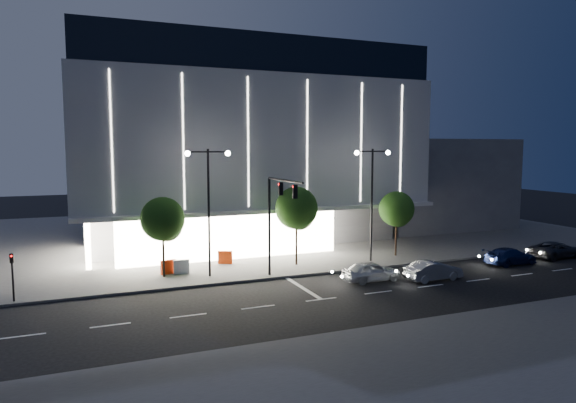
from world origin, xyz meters
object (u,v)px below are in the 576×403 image
at_px(street_lamp_west, 209,193).
at_px(car_lead, 371,271).
at_px(ped_signal_far, 12,272).
at_px(street_lamp_east, 372,188).
at_px(barrier_b, 181,267).
at_px(car_third, 510,256).
at_px(tree_left, 163,221).
at_px(traffic_mast, 277,208).
at_px(tree_right, 397,211).
at_px(car_fourth, 556,250).
at_px(tree_mid, 297,210).
at_px(barrier_c, 225,257).
at_px(car_second, 433,271).
at_px(barrier_a, 168,267).

bearing_deg(street_lamp_west, car_lead, -26.45).
bearing_deg(car_lead, ped_signal_far, 81.47).
xyz_separation_m(street_lamp_east, barrier_b, (-14.70, 1.46, -5.31)).
bearing_deg(street_lamp_west, car_third, -11.51).
relative_size(street_lamp_east, tree_left, 1.57).
bearing_deg(ped_signal_far, traffic_mast, -4.15).
relative_size(tree_left, tree_right, 1.04).
bearing_deg(car_fourth, tree_right, 64.34).
relative_size(traffic_mast, tree_mid, 1.15).
bearing_deg(traffic_mast, tree_left, 152.16).
bearing_deg(barrier_c, car_lead, -21.88).
relative_size(car_second, barrier_c, 3.70).
bearing_deg(barrier_b, ped_signal_far, -159.82).
bearing_deg(traffic_mast, street_lamp_west, 146.35).
bearing_deg(car_fourth, car_lead, 89.89).
relative_size(tree_mid, car_fourth, 1.29).
relative_size(car_lead, car_second, 1.00).
distance_m(tree_mid, barrier_a, 10.31).
bearing_deg(tree_mid, car_second, -46.08).
bearing_deg(car_lead, car_fourth, -86.98).
distance_m(street_lamp_west, barrier_c, 6.59).
bearing_deg(street_lamp_west, barrier_b, 139.44).
xyz_separation_m(tree_left, barrier_a, (0.40, 0.73, -3.38)).
xyz_separation_m(tree_left, tree_right, (19.00, -0.00, -0.15)).
xyz_separation_m(street_lamp_west, street_lamp_east, (13.00, 0.00, 0.00)).
bearing_deg(traffic_mast, tree_right, 17.02).
height_order(tree_mid, car_third, tree_mid).
bearing_deg(car_fourth, car_second, 96.05).
bearing_deg(traffic_mast, barrier_c, 108.29).
height_order(car_lead, barrier_a, car_lead).
bearing_deg(car_third, barrier_c, 66.21).
height_order(car_fourth, barrier_a, car_fourth).
xyz_separation_m(traffic_mast, barrier_b, (-5.70, 4.12, -4.38)).
distance_m(street_lamp_west, car_second, 16.35).
bearing_deg(car_second, street_lamp_west, 64.68).
distance_m(ped_signal_far, tree_left, 9.61).
distance_m(street_lamp_west, car_lead, 12.36).
distance_m(street_lamp_east, ped_signal_far, 25.37).
bearing_deg(barrier_b, car_second, -22.10).
relative_size(street_lamp_east, car_fourth, 1.88).
height_order(car_third, barrier_b, car_third).
distance_m(ped_signal_far, barrier_a, 10.04).
distance_m(traffic_mast, car_second, 11.61).
distance_m(traffic_mast, tree_right, 12.63).
distance_m(ped_signal_far, car_third, 34.93).
height_order(ped_signal_far, tree_mid, tree_mid).
bearing_deg(car_second, street_lamp_east, 8.82).
bearing_deg(car_fourth, traffic_mast, 83.77).
height_order(tree_mid, barrier_b, tree_mid).
xyz_separation_m(tree_left, tree_mid, (10.00, 0.00, 0.30)).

